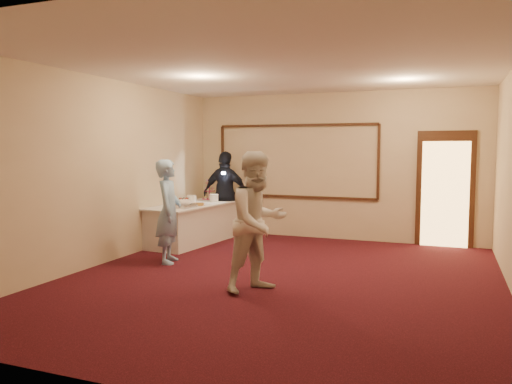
{
  "coord_description": "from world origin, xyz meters",
  "views": [
    {
      "loc": [
        2.19,
        -6.62,
        1.86
      ],
      "look_at": [
        -0.75,
        1.01,
        1.15
      ],
      "focal_mm": 35.0,
      "sensor_mm": 36.0,
      "label": 1
    }
  ],
  "objects_px": {
    "plate_stack_b": "(214,198)",
    "woman": "(258,222)",
    "pavlova_tray": "(184,204)",
    "plate_stack_a": "(192,199)",
    "man": "(169,211)",
    "cupcake_stand": "(209,191)",
    "tart": "(198,205)",
    "guest": "(226,194)",
    "buffet_table": "(196,222)"
  },
  "relations": [
    {
      "from": "plate_stack_b",
      "to": "woman",
      "type": "distance_m",
      "value": 3.9
    },
    {
      "from": "woman",
      "to": "plate_stack_b",
      "type": "bearing_deg",
      "value": 65.66
    },
    {
      "from": "pavlova_tray",
      "to": "plate_stack_a",
      "type": "bearing_deg",
      "value": 107.46
    },
    {
      "from": "pavlova_tray",
      "to": "woman",
      "type": "distance_m",
      "value": 3.08
    },
    {
      "from": "plate_stack_b",
      "to": "man",
      "type": "bearing_deg",
      "value": -83.24
    },
    {
      "from": "cupcake_stand",
      "to": "plate_stack_a",
      "type": "xyz_separation_m",
      "value": [
        0.02,
        -0.84,
        -0.09
      ]
    },
    {
      "from": "cupcake_stand",
      "to": "woman",
      "type": "distance_m",
      "value": 4.44
    },
    {
      "from": "cupcake_stand",
      "to": "tart",
      "type": "distance_m",
      "value": 1.29
    },
    {
      "from": "tart",
      "to": "guest",
      "type": "relative_size",
      "value": 0.15
    },
    {
      "from": "pavlova_tray",
      "to": "woman",
      "type": "relative_size",
      "value": 0.27
    },
    {
      "from": "plate_stack_b",
      "to": "plate_stack_a",
      "type": "bearing_deg",
      "value": -126.34
    },
    {
      "from": "plate_stack_a",
      "to": "tart",
      "type": "height_order",
      "value": "plate_stack_a"
    },
    {
      "from": "plate_stack_a",
      "to": "guest",
      "type": "bearing_deg",
      "value": 60.4
    },
    {
      "from": "cupcake_stand",
      "to": "pavlova_tray",
      "type": "bearing_deg",
      "value": -80.85
    },
    {
      "from": "pavlova_tray",
      "to": "plate_stack_b",
      "type": "bearing_deg",
      "value": 86.52
    },
    {
      "from": "plate_stack_a",
      "to": "woman",
      "type": "height_order",
      "value": "woman"
    },
    {
      "from": "tart",
      "to": "man",
      "type": "height_order",
      "value": "man"
    },
    {
      "from": "buffet_table",
      "to": "guest",
      "type": "height_order",
      "value": "guest"
    },
    {
      "from": "buffet_table",
      "to": "plate_stack_b",
      "type": "distance_m",
      "value": 0.65
    },
    {
      "from": "plate_stack_a",
      "to": "woman",
      "type": "distance_m",
      "value": 3.76
    },
    {
      "from": "plate_stack_a",
      "to": "plate_stack_b",
      "type": "relative_size",
      "value": 1.01
    },
    {
      "from": "cupcake_stand",
      "to": "plate_stack_a",
      "type": "bearing_deg",
      "value": -88.36
    },
    {
      "from": "buffet_table",
      "to": "plate_stack_b",
      "type": "relative_size",
      "value": 14.01
    },
    {
      "from": "guest",
      "to": "plate_stack_b",
      "type": "bearing_deg",
      "value": 73.74
    },
    {
      "from": "man",
      "to": "guest",
      "type": "height_order",
      "value": "guest"
    },
    {
      "from": "guest",
      "to": "woman",
      "type": "bearing_deg",
      "value": 124.04
    },
    {
      "from": "tart",
      "to": "man",
      "type": "relative_size",
      "value": 0.16
    },
    {
      "from": "man",
      "to": "woman",
      "type": "bearing_deg",
      "value": -137.38
    },
    {
      "from": "buffet_table",
      "to": "pavlova_tray",
      "type": "relative_size",
      "value": 5.27
    },
    {
      "from": "plate_stack_a",
      "to": "tart",
      "type": "xyz_separation_m",
      "value": [
        0.34,
        -0.38,
        -0.05
      ]
    },
    {
      "from": "cupcake_stand",
      "to": "plate_stack_b",
      "type": "distance_m",
      "value": 0.55
    },
    {
      "from": "tart",
      "to": "plate_stack_a",
      "type": "bearing_deg",
      "value": 131.79
    },
    {
      "from": "pavlova_tray",
      "to": "tart",
      "type": "distance_m",
      "value": 0.37
    },
    {
      "from": "cupcake_stand",
      "to": "plate_stack_a",
      "type": "relative_size",
      "value": 2.5
    },
    {
      "from": "buffet_table",
      "to": "woman",
      "type": "bearing_deg",
      "value": -49.43
    },
    {
      "from": "plate_stack_a",
      "to": "man",
      "type": "bearing_deg",
      "value": -72.86
    },
    {
      "from": "plate_stack_b",
      "to": "woman",
      "type": "height_order",
      "value": "woman"
    },
    {
      "from": "pavlova_tray",
      "to": "man",
      "type": "distance_m",
      "value": 1.14
    },
    {
      "from": "cupcake_stand",
      "to": "plate_stack_b",
      "type": "height_order",
      "value": "cupcake_stand"
    },
    {
      "from": "man",
      "to": "plate_stack_b",
      "type": "bearing_deg",
      "value": -13.49
    },
    {
      "from": "pavlova_tray",
      "to": "woman",
      "type": "xyz_separation_m",
      "value": [
        2.27,
        -2.09,
        0.07
      ]
    },
    {
      "from": "tart",
      "to": "man",
      "type": "bearing_deg",
      "value": -81.3
    },
    {
      "from": "pavlova_tray",
      "to": "tart",
      "type": "height_order",
      "value": "pavlova_tray"
    },
    {
      "from": "tart",
      "to": "woman",
      "type": "distance_m",
      "value": 3.25
    },
    {
      "from": "plate_stack_a",
      "to": "plate_stack_b",
      "type": "bearing_deg",
      "value": 53.66
    },
    {
      "from": "pavlova_tray",
      "to": "cupcake_stand",
      "type": "height_order",
      "value": "cupcake_stand"
    },
    {
      "from": "plate_stack_b",
      "to": "woman",
      "type": "relative_size",
      "value": 0.1
    },
    {
      "from": "buffet_table",
      "to": "man",
      "type": "relative_size",
      "value": 1.56
    },
    {
      "from": "tart",
      "to": "guest",
      "type": "xyz_separation_m",
      "value": [
        0.08,
        1.12,
        0.11
      ]
    },
    {
      "from": "buffet_table",
      "to": "cupcake_stand",
      "type": "bearing_deg",
      "value": 97.64
    }
  ]
}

